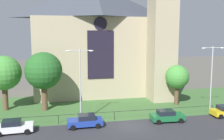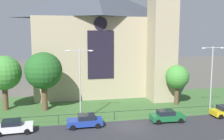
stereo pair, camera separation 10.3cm
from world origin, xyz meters
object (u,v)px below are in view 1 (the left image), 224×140
Objects in this scene: parked_car_white at (13,127)px; parked_car_blue at (85,121)px; tree_left_far at (4,73)px; tree_right_near at (177,77)px; tree_left_near at (44,71)px; streetlamp_near at (80,77)px; church_building at (100,39)px; parked_car_green at (167,116)px; streetlamp_far at (212,72)px.

parked_car_white and parked_car_blue have the same top height.
parked_car_blue is at bearing -41.32° from tree_left_far.
tree_right_near is 0.74× the size of tree_left_near.
streetlamp_near is 9.44m from parked_car_white.
church_building reaches higher than parked_car_blue.
parked_car_blue is 0.99× the size of parked_car_green.
parked_car_blue is at bearing -58.14° from tree_left_near.
parked_car_green is at bearing 178.46° from parked_car_blue.
streetlamp_near is (-5.12, -16.12, -4.45)m from church_building.
church_building is 21.14m from parked_car_green.
streetlamp_far is at bearing 16.36° from parked_car_green.
parked_car_blue is (0.38, -1.62, -5.07)m from streetlamp_near.
tree_right_near is at bearing 58.11° from parked_car_green.
parked_car_blue is (-17.67, -1.62, -5.15)m from streetlamp_far.
tree_left_near is at bearing 67.42° from parked_car_white.
tree_right_near is 17.10m from parked_car_blue.
parked_car_green is (21.12, -9.70, -4.71)m from tree_left_far.
parked_car_green is at bearing -123.73° from tree_right_near.
tree_right_near is at bearing 14.42° from parked_car_white.
parked_car_white is at bearing 1.71° from parked_car_blue.
streetlamp_near is 18.06m from streetlamp_far.
church_building is 20.69m from parked_car_blue.
tree_right_near is at bearing -5.48° from tree_left_far.
church_building reaches higher than streetlamp_near.
tree_left_near is 10.87m from parked_car_blue.
church_building is 2.75× the size of streetlamp_far.
tree_left_near is (-20.28, 1.23, 1.41)m from tree_right_near.
streetlamp_near reaches higher than tree_left_near.
tree_left_near reaches higher than parked_car_white.
church_building is at bearing 51.71° from parked_car_white.
tree_left_near is 2.01× the size of parked_car_green.
streetlamp_far is at bearing -174.84° from parked_car_blue.
church_building is 3.24× the size of tree_left_far.
church_building is 2.80× the size of streetlamp_near.
streetlamp_near reaches higher than tree_left_far.
parked_car_blue is at bearing -104.95° from church_building.
parked_car_white and parked_car_green have the same top height.
church_building is 17.49m from streetlamp_near.
tree_right_near reaches higher than parked_car_white.
parked_car_white is at bearing -175.84° from streetlamp_far.
tree_right_near is 0.79× the size of tree_left_far.
parked_car_white is 1.02× the size of parked_car_blue.
tree_left_near is at bearing -12.54° from tree_left_far.
parked_car_white is (-7.74, -1.87, -5.07)m from streetlamp_near.
streetlamp_near is 2.21× the size of parked_car_blue.
tree_left_near is 2.04× the size of parked_car_blue.
tree_left_far is 23.71m from parked_car_green.
streetlamp_near is at bearing 171.91° from parked_car_green.
tree_right_near is at bearing 114.89° from streetlamp_far.
parked_car_green is at bearing -9.93° from streetlamp_near.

